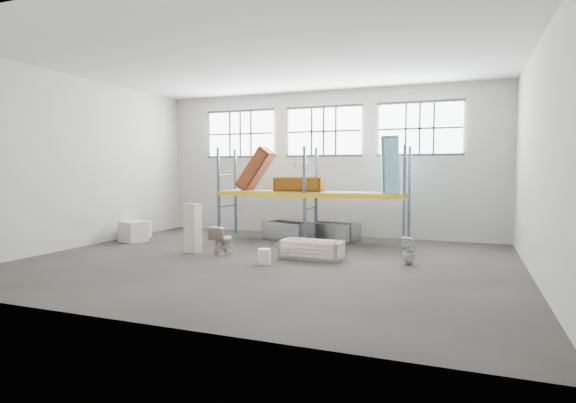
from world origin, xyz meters
The scene contains 34 objects.
floor centered at (0.00, 0.00, -0.05)m, with size 12.00×10.00×0.10m, color #49443E.
ceiling centered at (0.00, 0.00, 5.05)m, with size 12.00×10.00×0.10m, color silver.
wall_back centered at (0.00, 5.05, 2.50)m, with size 12.00×0.10×5.00m, color beige.
wall_front centered at (0.00, -5.05, 2.50)m, with size 12.00×0.10×5.00m, color #B2B0A5.
wall_left centered at (-6.05, 0.00, 2.50)m, with size 0.10×10.00×5.00m, color #A7A59A.
wall_right centered at (6.05, 0.00, 2.50)m, with size 0.10×10.00×5.00m, color #B5B3A9.
window_left centered at (-3.20, 4.94, 3.60)m, with size 2.60×0.04×1.60m, color white.
window_mid centered at (0.00, 4.94, 3.60)m, with size 2.60×0.04×1.60m, color white.
window_right centered at (3.20, 4.94, 3.60)m, with size 2.60×0.04×1.60m, color white.
rack_upright_la centered at (-3.00, 2.90, 1.50)m, with size 0.08×0.08×3.00m, color slate.
rack_upright_lb centered at (-3.00, 4.10, 1.50)m, with size 0.08×0.08×3.00m, color slate.
rack_upright_ma centered at (0.00, 2.90, 1.50)m, with size 0.08×0.08×3.00m, color slate.
rack_upright_mb centered at (0.00, 4.10, 1.50)m, with size 0.08×0.08×3.00m, color slate.
rack_upright_ra centered at (3.00, 2.90, 1.50)m, with size 0.08×0.08×3.00m, color slate.
rack_upright_rb centered at (3.00, 4.10, 1.50)m, with size 0.08×0.08×3.00m, color slate.
rack_beam_front centered at (0.00, 2.90, 1.50)m, with size 6.00×0.10×0.14m, color yellow.
rack_beam_back centered at (0.00, 4.10, 1.50)m, with size 6.00×0.10×0.14m, color yellow.
shelf_deck centered at (0.00, 3.50, 1.58)m, with size 5.90×1.10×0.03m, color gray.
wet_patch centered at (0.00, 2.70, 0.00)m, with size 1.80×1.80×0.00m, color black.
bathtub_beige centered at (0.96, 0.72, 0.23)m, with size 1.58×0.74×0.47m, color #F8DECB, non-canonical shape.
cistern_spare centered at (1.32, 0.70, 0.28)m, with size 0.43×0.21×0.41m, color beige.
sink_in_tub centered at (0.36, 0.47, 0.16)m, with size 0.40×0.40×0.14m, color #EFDFC7.
toilet_beige centered at (-1.53, 0.48, 0.39)m, with size 0.43×0.76×0.77m, color beige.
cistern_tall centered at (-2.39, 0.38, 0.68)m, with size 0.44×0.28×1.36m, color beige.
toilet_white centered at (3.38, 0.90, 0.34)m, with size 0.31×0.31×0.68m, color silver.
steel_tub_left centered at (-0.70, 3.34, 0.30)m, with size 1.63×0.76×0.60m, color #A2A5AA, non-canonical shape.
steel_tub_right centered at (0.69, 3.96, 0.28)m, with size 1.53×0.71×0.56m, color #A6ABAF, non-canonical shape.
rust_tub_flat centered at (-0.36, 3.42, 1.82)m, with size 1.52×0.71×0.43m, color #98530D, non-canonical shape.
rust_tub_tilted centered at (-1.93, 3.53, 2.29)m, with size 1.52×0.71×0.43m, color brown, non-canonical shape.
sink_on_shelf centered at (-0.34, 3.31, 2.09)m, with size 0.59×0.45×0.52m, color white.
blue_tub_upright centered at (2.49, 3.48, 2.40)m, with size 1.74×0.82×0.49m, color #83C6E4, non-canonical shape.
bucket centered at (0.10, -0.36, 0.19)m, with size 0.32×0.32×0.37m, color white.
carton_near centered at (-5.20, 1.33, 0.33)m, with size 0.76×0.65×0.65m, color beige.
carton_far centered at (-5.64, 2.06, 0.27)m, with size 0.66×0.66×0.55m, color white.
Camera 1 is at (4.64, -10.53, 2.30)m, focal length 28.91 mm.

